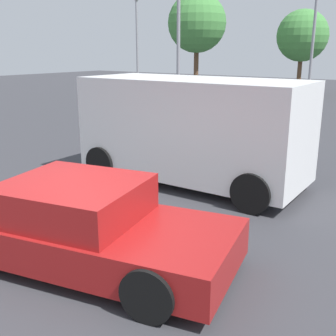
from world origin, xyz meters
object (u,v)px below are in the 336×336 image
Objects in this scene: van_white at (192,128)px; light_post_far at (315,16)px; pedestrian at (204,113)px; sedan_foreground at (80,225)px; light_post_mid at (179,8)px; light_post_near at (137,27)px; dog at (34,183)px.

van_white is 14.19m from light_post_far.
van_white is 3.70m from pedestrian.
pedestrian reaches higher than sedan_foreground.
sedan_foreground is 2.64× the size of pedestrian.
sedan_foreground is 0.69× the size of light_post_mid.
light_post_near is at bearing 138.79° from light_post_mid.
light_post_near is at bearing 32.99° from pedestrian.
van_white reaches higher than sedan_foreground.
light_post_near reaches higher than van_white.
light_post_near is (-13.83, 17.64, 3.70)m from sedan_foreground.
sedan_foreground is 0.72× the size of light_post_near.
light_post_mid is at bearing 105.41° from sedan_foreground.
sedan_foreground is 22.72m from light_post_near.
pedestrian is 10.96m from light_post_far.
sedan_foreground is 4.07m from van_white.
sedan_foreground is at bearing 110.49° from dog.
light_post_far reaches higher than van_white.
dog is at bearing 51.47° from van_white.
dog is at bearing -72.41° from light_post_mid.
light_post_near is at bearing 115.15° from sedan_foreground.
light_post_near is (-11.09, 16.38, 3.94)m from dog.
light_post_mid is (-2.93, 9.23, 4.12)m from dog.
light_post_mid is at bearing 29.97° from pedestrian.
van_white is (-0.73, 3.94, 0.69)m from sedan_foreground.
light_post_far is (-2.67, 17.64, 3.85)m from sedan_foreground.
dog is (-2.73, 1.26, -0.24)m from sedan_foreground.
dog is 0.11× the size of van_white.
light_post_far is at bearing 85.66° from sedan_foreground.
light_post_near reaches higher than dog.
pedestrian is at bearing -64.27° from van_white.
pedestrian is at bearing -137.59° from dog.
dog is 0.09× the size of light_post_far.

